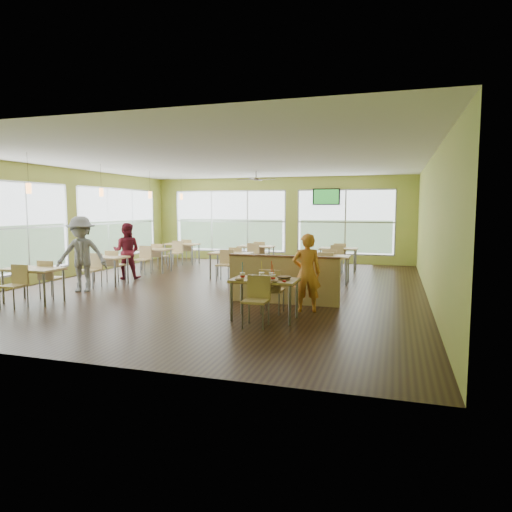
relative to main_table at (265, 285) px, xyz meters
name	(u,v)px	position (x,y,z in m)	size (l,w,h in m)	color
room	(222,225)	(-2.00, 3.00, 0.97)	(12.00, 12.04, 3.20)	black
window_bays	(182,225)	(-4.65, 6.08, 0.85)	(9.24, 10.24, 2.38)	white
main_table	(265,285)	(0.00, 0.00, 0.00)	(1.22, 1.52, 0.87)	tan
half_wall_divider	(283,279)	(0.00, 1.45, -0.11)	(2.40, 0.14, 1.04)	tan
dining_tables	(210,255)	(-3.05, 4.71, 0.00)	(6.92, 8.72, 0.87)	tan
pendant_lights	(126,194)	(-5.20, 3.68, 1.82)	(0.11, 7.31, 0.86)	#2D2119
ceiling_fan	(256,179)	(-2.00, 6.00, 2.32)	(1.25, 1.25, 0.29)	#2D2119
tv_backwall	(326,197)	(-0.20, 8.90, 1.82)	(1.00, 0.07, 0.60)	black
man_plaid	(307,273)	(0.61, 0.85, 0.14)	(0.57, 0.37, 1.55)	orange
patron_maroon	(127,251)	(-5.12, 3.48, 0.18)	(0.79, 0.61, 1.61)	maroon
patron_grey	(81,254)	(-5.05, 1.41, 0.29)	(1.19, 0.68, 1.84)	slate
cup_blue	(243,276)	(-0.35, -0.20, 0.19)	(0.10, 0.10, 0.35)	white
cup_yellow	(262,276)	(-0.02, -0.12, 0.19)	(0.10, 0.10, 0.37)	white
cup_red_near	(271,276)	(0.16, -0.10, 0.19)	(0.10, 0.10, 0.37)	white
cup_red_far	(273,278)	(0.21, -0.20, 0.18)	(0.09, 0.09, 0.32)	white
food_basket	(284,278)	(0.36, 0.03, 0.15)	(0.27, 0.27, 0.06)	black
ketchup_cup	(284,281)	(0.42, -0.22, 0.13)	(0.07, 0.07, 0.03)	#9B0A07
wrapper_left	(239,279)	(-0.39, -0.30, 0.14)	(0.16, 0.14, 0.04)	#977A49
wrapper_mid	(267,276)	(0.00, 0.19, 0.14)	(0.20, 0.18, 0.05)	#977A49
wrapper_right	(275,281)	(0.27, -0.30, 0.13)	(0.12, 0.11, 0.03)	#977A49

